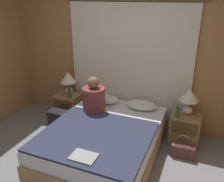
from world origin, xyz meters
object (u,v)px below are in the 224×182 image
Objects in this scene: backpack_on_floor at (58,119)px; handbag_on_floor at (183,150)px; nightstand_right at (185,130)px; person_left_in_bed at (94,98)px; bed at (104,140)px; beer_bottle_on_left_stand at (69,93)px; beer_bottle_on_right_stand at (177,112)px; pillow_left at (105,99)px; pillow_right at (141,105)px; lamp_left at (68,79)px; laptop_on_bed at (84,157)px; lamp_right at (189,97)px; nightstand_left at (68,107)px.

handbag_on_floor is (2.18, 0.06, -0.10)m from backpack_on_floor.
nightstand_right is 0.87× the size of person_left_in_bed.
bed is 1.32m from nightstand_right.
beer_bottle_on_left_stand reaches higher than handbag_on_floor.
beer_bottle_on_right_stand is at bearing -0.00° from beer_bottle_on_left_stand.
beer_bottle_on_right_stand is at bearing -141.93° from nightstand_right.
person_left_in_bed is at bearing 132.33° from bed.
person_left_in_bed is at bearing -93.48° from pillow_left.
beer_bottle_on_left_stand is at bearing 76.89° from backpack_on_floor.
pillow_right is 0.86× the size of person_left_in_bed.
lamp_left is 1.37× the size of laptop_on_bed.
lamp_right is 1.37× the size of laptop_on_bed.
lamp_left is at bearing 169.30° from handbag_on_floor.
person_left_in_bed is 0.66m from beer_bottle_on_left_stand.
backpack_on_floor is (-0.69, -0.09, -0.50)m from person_left_in_bed.
pillow_left is 1.58m from handbag_on_floor.
laptop_on_bed is 0.85× the size of handbag_on_floor.
pillow_right is 2.48× the size of beer_bottle_on_right_stand.
pillow_left is at bearing 113.36° from bed.
person_left_in_bed is (-0.36, 0.40, 0.48)m from bed.
handbag_on_floor is (1.04, 1.16, -0.40)m from laptop_on_bed.
beer_bottle_on_right_stand reaches higher than backpack_on_floor.
lamp_right is 0.82× the size of pillow_right.
bed is at bearing -33.68° from nightstand_left.
beer_bottle_on_right_stand is 2.07m from backpack_on_floor.
backpack_on_floor is at bearing -167.35° from lamp_right.
bed is at bearing -146.32° from nightstand_right.
lamp_left is 1.46m from pillow_right.
nightstand_left reaches higher than backpack_on_floor.
laptop_on_bed is (0.43, -1.57, -0.02)m from pillow_left.
person_left_in_bed is at bearing -20.11° from beer_bottle_on_left_stand.
beer_bottle_on_right_stand reaches higher than pillow_right.
bed is 0.72m from person_left_in_bed.
pillow_right is at bearing 2.29° from nightstand_left.
lamp_right is 0.71× the size of person_left_in_bed.
backpack_on_floor is (-1.39, -0.48, -0.32)m from pillow_right.
nightstand_left is 1.46m from pillow_right.
pillow_left is (-1.44, -0.01, -0.27)m from lamp_right.
lamp_left is (0.00, 0.06, 0.55)m from nightstand_left.
pillow_right is at bearing 165.22° from beer_bottle_on_right_stand.
beer_bottle_on_right_stand is 0.56× the size of handbag_on_floor.
lamp_right reaches higher than handbag_on_floor.
nightstand_left is at bearing 127.96° from laptop_on_bed.
pillow_right is 1.33m from beer_bottle_on_left_stand.
laptop_on_bed is (0.45, -1.19, -0.20)m from person_left_in_bed.
bed reaches higher than handbag_on_floor.
lamp_left is at bearing 178.37° from nightstand_right.
nightstand_left is 0.55m from lamp_left.
handbag_on_floor is at bearing -6.80° from beer_bottle_on_left_stand.
pillow_right is at bearing 66.64° from bed.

